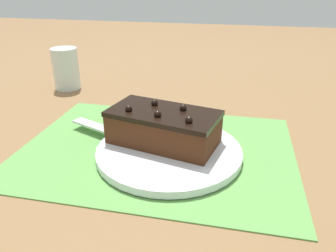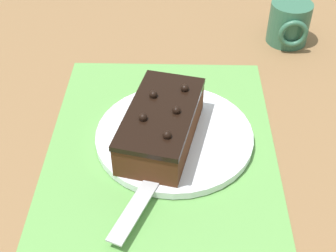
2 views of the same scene
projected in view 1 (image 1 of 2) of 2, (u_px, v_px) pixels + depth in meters
ground_plane at (157, 149)px, 0.56m from camera, size 3.00×3.00×0.00m
placemat_woven at (157, 148)px, 0.56m from camera, size 0.46×0.34×0.00m
cake_plate at (169, 151)px, 0.54m from camera, size 0.24×0.24×0.01m
chocolate_cake at (163, 127)px, 0.54m from camera, size 0.20×0.13×0.07m
serving_knife at (144, 141)px, 0.55m from camera, size 0.24×0.11×0.01m
drinking_glass at (66, 69)px, 0.84m from camera, size 0.07×0.07×0.10m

